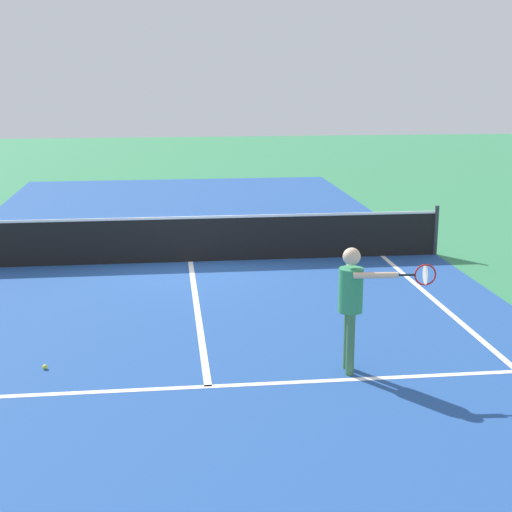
# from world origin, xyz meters

# --- Properties ---
(ground_plane) EXTENTS (60.00, 60.00, 0.00)m
(ground_plane) POSITION_xyz_m (0.00, 0.00, 0.00)
(ground_plane) COLOR #337F51
(court_surface_inbounds) EXTENTS (10.62, 24.40, 0.00)m
(court_surface_inbounds) POSITION_xyz_m (0.00, 0.00, 0.00)
(court_surface_inbounds) COLOR #234C93
(court_surface_inbounds) RESTS_ON ground_plane
(line_sideline_right) EXTENTS (0.10, 11.89, 0.01)m
(line_sideline_right) POSITION_xyz_m (4.11, -5.95, 0.00)
(line_sideline_right) COLOR white
(line_sideline_right) RESTS_ON ground_plane
(line_service_near) EXTENTS (8.22, 0.10, 0.01)m
(line_service_near) POSITION_xyz_m (0.00, -6.40, 0.00)
(line_service_near) COLOR white
(line_service_near) RESTS_ON ground_plane
(line_center_service) EXTENTS (0.10, 6.40, 0.01)m
(line_center_service) POSITION_xyz_m (0.00, -3.20, 0.00)
(line_center_service) COLOR white
(line_center_service) RESTS_ON ground_plane
(net) EXTENTS (10.64, 0.09, 1.07)m
(net) POSITION_xyz_m (0.00, 0.00, 0.49)
(net) COLOR #33383D
(net) RESTS_ON ground_plane
(player_near) EXTENTS (1.20, 0.57, 1.68)m
(player_near) POSITION_xyz_m (1.90, -6.13, 1.05)
(player_near) COLOR #3F7247
(player_near) RESTS_ON ground_plane
(tennis_ball_mid_court) EXTENTS (0.07, 0.07, 0.07)m
(tennis_ball_mid_court) POSITION_xyz_m (-2.13, -5.57, 0.03)
(tennis_ball_mid_court) COLOR #CCE033
(tennis_ball_mid_court) RESTS_ON ground_plane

